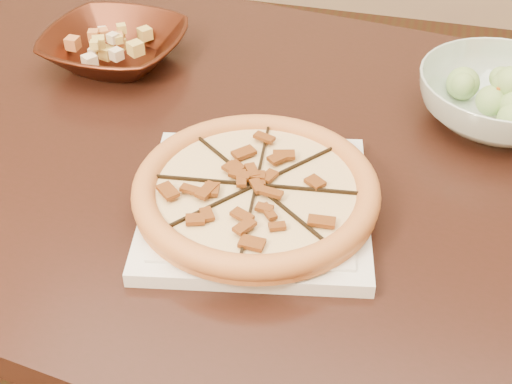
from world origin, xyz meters
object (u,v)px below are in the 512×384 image
plate (256,205)px  pizza (256,189)px  dining_table (219,197)px  salad_bowl (500,99)px  bronze_bowl (115,47)px

plate → pizza: 0.02m
plate → pizza: size_ratio=1.07×
dining_table → pizza: 0.22m
pizza → salad_bowl: bearing=44.9°
dining_table → salad_bowl: 0.42m
dining_table → salad_bowl: bearing=20.3°
salad_bowl → bronze_bowl: bearing=178.2°
plate → bronze_bowl: 0.43m
bronze_bowl → salad_bowl: salad_bowl is taller
pizza → bronze_bowl: size_ratio=1.35×
dining_table → plate: size_ratio=4.49×
pizza → salad_bowl: (0.28, 0.28, 0.00)m
dining_table → pizza: pizza is taller
dining_table → plate: bearing=-56.2°
dining_table → bronze_bowl: bronze_bowl is taller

